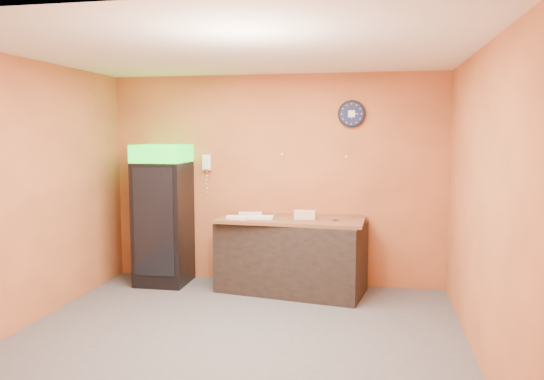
# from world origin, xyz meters

# --- Properties ---
(floor) EXTENTS (4.50, 4.50, 0.00)m
(floor) POSITION_xyz_m (0.00, 0.00, 0.00)
(floor) COLOR #47474C
(floor) RESTS_ON ground
(back_wall) EXTENTS (4.50, 0.02, 2.80)m
(back_wall) POSITION_xyz_m (0.00, 2.00, 1.40)
(back_wall) COLOR #D06E3A
(back_wall) RESTS_ON floor
(left_wall) EXTENTS (0.02, 4.00, 2.80)m
(left_wall) POSITION_xyz_m (-2.25, 0.00, 1.40)
(left_wall) COLOR #D06E3A
(left_wall) RESTS_ON floor
(right_wall) EXTENTS (0.02, 4.00, 2.80)m
(right_wall) POSITION_xyz_m (2.25, 0.00, 1.40)
(right_wall) COLOR #D06E3A
(right_wall) RESTS_ON floor
(ceiling) EXTENTS (4.50, 4.00, 0.02)m
(ceiling) POSITION_xyz_m (0.00, 0.00, 2.80)
(ceiling) COLOR white
(ceiling) RESTS_ON back_wall
(beverage_cooler) EXTENTS (0.66, 0.68, 1.87)m
(beverage_cooler) POSITION_xyz_m (-1.46, 1.61, 0.92)
(beverage_cooler) COLOR black
(beverage_cooler) RESTS_ON floor
(prep_counter) EXTENTS (1.93, 1.10, 0.91)m
(prep_counter) POSITION_xyz_m (0.29, 1.59, 0.46)
(prep_counter) COLOR black
(prep_counter) RESTS_ON floor
(wall_clock) EXTENTS (0.35, 0.06, 0.35)m
(wall_clock) POSITION_xyz_m (1.01, 1.97, 2.27)
(wall_clock) COLOR black
(wall_clock) RESTS_ON back_wall
(wall_phone) EXTENTS (0.11, 0.10, 0.21)m
(wall_phone) POSITION_xyz_m (-0.93, 1.95, 1.63)
(wall_phone) COLOR white
(wall_phone) RESTS_ON back_wall
(butcher_paper) EXTENTS (1.86, 0.92, 0.04)m
(butcher_paper) POSITION_xyz_m (0.29, 1.59, 0.93)
(butcher_paper) COLOR brown
(butcher_paper) RESTS_ON prep_counter
(sub_roll_stack) EXTENTS (0.27, 0.11, 0.11)m
(sub_roll_stack) POSITION_xyz_m (0.47, 1.53, 1.01)
(sub_roll_stack) COLOR beige
(sub_roll_stack) RESTS_ON butcher_paper
(wrapped_sandwich_left) EXTENTS (0.29, 0.16, 0.04)m
(wrapped_sandwich_left) POSITION_xyz_m (-0.36, 1.38, 0.97)
(wrapped_sandwich_left) COLOR silver
(wrapped_sandwich_left) RESTS_ON butcher_paper
(wrapped_sandwich_mid) EXTENTS (0.31, 0.14, 0.04)m
(wrapped_sandwich_mid) POSITION_xyz_m (-0.07, 1.43, 0.97)
(wrapped_sandwich_mid) COLOR silver
(wrapped_sandwich_mid) RESTS_ON butcher_paper
(wrapped_sandwich_right) EXTENTS (0.32, 0.17, 0.04)m
(wrapped_sandwich_right) POSITION_xyz_m (-0.26, 1.69, 0.97)
(wrapped_sandwich_right) COLOR silver
(wrapped_sandwich_right) RESTS_ON butcher_paper
(kitchen_tool) EXTENTS (0.07, 0.07, 0.07)m
(kitchen_tool) POSITION_xyz_m (0.06, 1.65, 0.99)
(kitchen_tool) COLOR silver
(kitchen_tool) RESTS_ON butcher_paper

